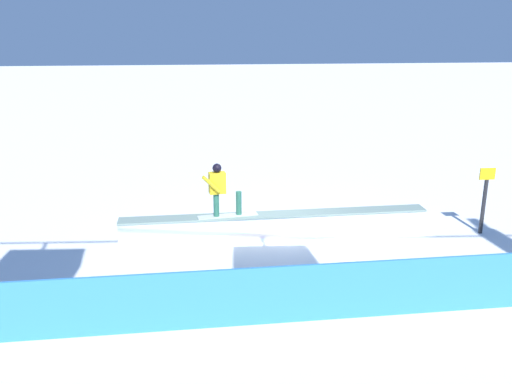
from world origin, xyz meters
The scene contains 5 objects.
ground_plane centered at (0.00, 0.00, 0.00)m, with size 120.00×120.00×0.00m, color white.
grind_box centered at (0.00, 0.00, 0.29)m, with size 7.77×0.72×0.64m.
snowboarder centered at (1.38, 0.06, 1.37)m, with size 1.51×0.54×1.35m.
safety_fence centered at (0.00, 4.12, 0.56)m, with size 10.81×0.06×1.11m, color #3586E0.
trail_marker centered at (-5.33, 0.24, 0.94)m, with size 0.40×0.10×1.74m.
Camera 1 is at (1.85, 13.00, 5.24)m, focal length 38.93 mm.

